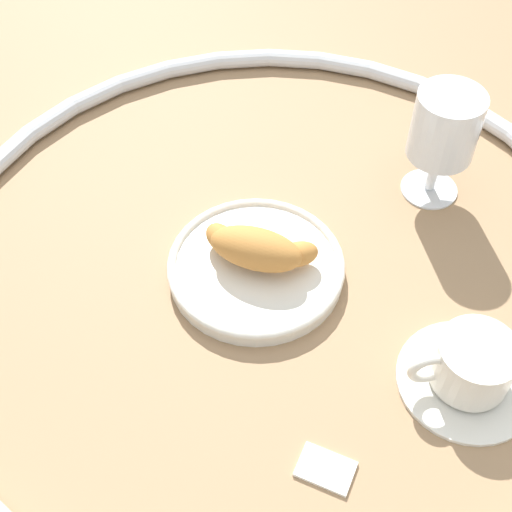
% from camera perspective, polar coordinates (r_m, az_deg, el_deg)
% --- Properties ---
extents(ground_plane, '(2.20, 2.20, 0.00)m').
position_cam_1_polar(ground_plane, '(0.78, 1.31, -0.81)').
color(ground_plane, '#997551').
extents(table_chrome_rim, '(0.76, 0.76, 0.02)m').
position_cam_1_polar(table_chrome_rim, '(0.77, 1.32, -0.26)').
color(table_chrome_rim, silver).
rests_on(table_chrome_rim, ground_plane).
extents(pastry_plate, '(0.19, 0.19, 0.02)m').
position_cam_1_polar(pastry_plate, '(0.77, 0.00, -0.89)').
color(pastry_plate, silver).
rests_on(pastry_plate, ground_plane).
extents(croissant_large, '(0.14, 0.07, 0.04)m').
position_cam_1_polar(croissant_large, '(0.75, 0.08, 0.67)').
color(croissant_large, '#BC7A38').
rests_on(croissant_large, pastry_plate).
extents(coffee_cup_near, '(0.14, 0.14, 0.06)m').
position_cam_1_polar(coffee_cup_near, '(0.71, 16.83, -8.60)').
color(coffee_cup_near, silver).
rests_on(coffee_cup_near, ground_plane).
extents(juice_glass_left, '(0.08, 0.08, 0.14)m').
position_cam_1_polar(juice_glass_left, '(0.83, 14.89, 9.72)').
color(juice_glass_left, white).
rests_on(juice_glass_left, ground_plane).
extents(sugar_packet, '(0.06, 0.04, 0.01)m').
position_cam_1_polar(sugar_packet, '(0.66, 5.62, -16.57)').
color(sugar_packet, white).
rests_on(sugar_packet, ground_plane).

